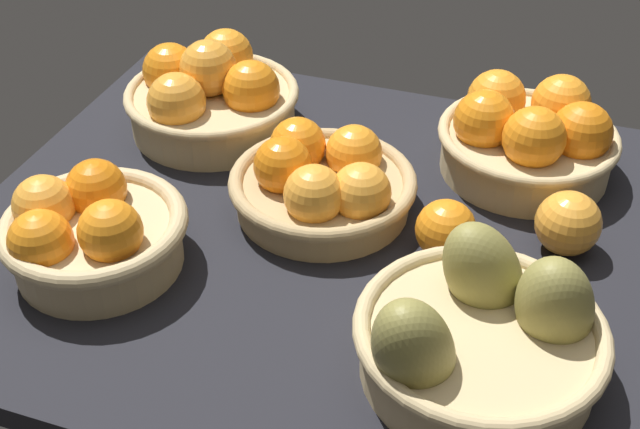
# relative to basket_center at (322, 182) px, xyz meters

# --- Properties ---
(market_tray) EXTENTS (0.84, 0.72, 0.03)m
(market_tray) POSITION_rel_basket_center_xyz_m (0.01, -0.04, -0.05)
(market_tray) COLOR black
(market_tray) RESTS_ON ground
(basket_center) EXTENTS (0.23, 0.23, 0.10)m
(basket_center) POSITION_rel_basket_center_xyz_m (0.00, 0.00, 0.00)
(basket_center) COLOR tan
(basket_center) RESTS_ON market_tray
(basket_near_right_pears) EXTENTS (0.25, 0.25, 0.16)m
(basket_near_right_pears) POSITION_rel_basket_center_xyz_m (0.23, -0.20, 0.01)
(basket_near_right_pears) COLOR tan
(basket_near_right_pears) RESTS_ON market_tray
(basket_far_right) EXTENTS (0.23, 0.23, 0.12)m
(basket_far_right) POSITION_rel_basket_center_xyz_m (0.22, 0.17, 0.01)
(basket_far_right) COLOR tan
(basket_far_right) RESTS_ON market_tray
(basket_far_left) EXTENTS (0.24, 0.24, 0.13)m
(basket_far_left) POSITION_rel_basket_center_xyz_m (-0.21, 0.14, 0.01)
(basket_far_left) COLOR tan
(basket_far_left) RESTS_ON market_tray
(basket_near_left) EXTENTS (0.21, 0.21, 0.11)m
(basket_near_left) POSITION_rel_basket_center_xyz_m (-0.21, -0.19, 0.01)
(basket_near_left) COLOR tan
(basket_near_left) RESTS_ON market_tray
(loose_orange_front_gap) EXTENTS (0.08, 0.08, 0.08)m
(loose_orange_front_gap) POSITION_rel_basket_center_xyz_m (0.29, 0.01, -0.00)
(loose_orange_front_gap) COLOR #F49E33
(loose_orange_front_gap) RESTS_ON market_tray
(loose_orange_back_gap) EXTENTS (0.07, 0.07, 0.07)m
(loose_orange_back_gap) POSITION_rel_basket_center_xyz_m (0.16, -0.04, -0.00)
(loose_orange_back_gap) COLOR orange
(loose_orange_back_gap) RESTS_ON market_tray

